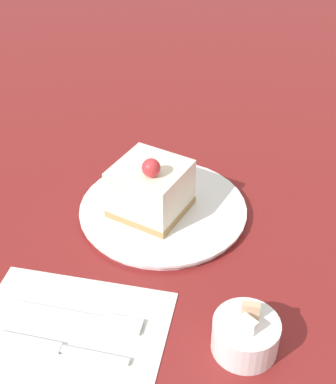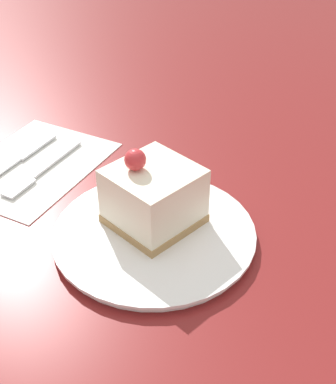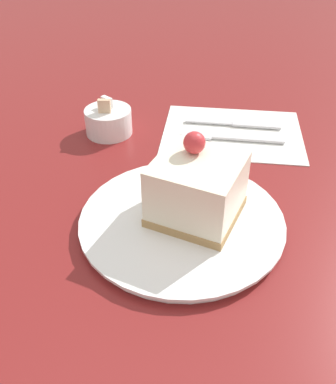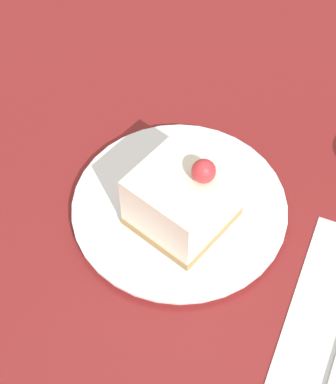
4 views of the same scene
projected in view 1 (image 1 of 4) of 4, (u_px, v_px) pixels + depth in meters
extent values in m
plane|color=maroon|center=(179.00, 215.00, 0.82)|extent=(4.00, 4.00, 0.00)
cylinder|color=white|center=(163.00, 210.00, 0.81)|extent=(0.24, 0.24, 0.01)
cylinder|color=white|center=(163.00, 208.00, 0.81)|extent=(0.25, 0.25, 0.00)
cube|color=#AD8451|center=(151.00, 207.00, 0.80)|extent=(0.11, 0.11, 0.01)
cube|color=white|center=(150.00, 186.00, 0.78)|extent=(0.11, 0.11, 0.07)
sphere|color=red|center=(151.00, 168.00, 0.73)|extent=(0.03, 0.03, 0.03)
cube|color=white|center=(69.00, 333.00, 0.64)|extent=(0.22, 0.26, 0.00)
cube|color=silver|center=(56.00, 312.00, 0.66)|extent=(0.03, 0.12, 0.00)
cube|color=silver|center=(121.00, 324.00, 0.64)|extent=(0.03, 0.05, 0.00)
cube|color=silver|center=(28.00, 342.00, 0.62)|extent=(0.03, 0.08, 0.00)
cube|color=silver|center=(95.00, 355.00, 0.61)|extent=(0.02, 0.08, 0.00)
cylinder|color=white|center=(245.00, 335.00, 0.61)|extent=(0.08, 0.08, 0.04)
cube|color=#D8B28C|center=(250.00, 311.00, 0.60)|extent=(0.01, 0.02, 0.02)
cube|color=white|center=(249.00, 325.00, 0.58)|extent=(0.02, 0.02, 0.02)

